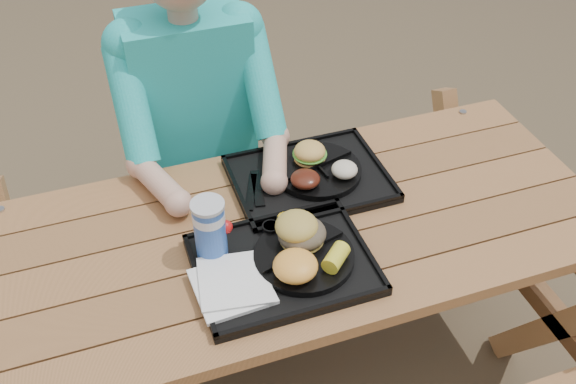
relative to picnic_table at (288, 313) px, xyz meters
name	(u,v)px	position (x,y,z in m)	size (l,w,h in m)	color
ground	(288,379)	(0.00, 0.00, -0.38)	(60.00, 60.00, 0.00)	#999999
picnic_table	(288,313)	(0.00, 0.00, 0.00)	(1.80, 1.49, 0.75)	#999999
tray_near	(283,265)	(-0.06, -0.14, 0.39)	(0.45, 0.35, 0.02)	black
tray_far	(309,180)	(0.12, 0.16, 0.39)	(0.45, 0.35, 0.02)	black
plate_near	(304,256)	(-0.01, -0.14, 0.41)	(0.26, 0.26, 0.02)	black
plate_far	(318,170)	(0.15, 0.17, 0.41)	(0.26, 0.26, 0.02)	black
napkin_stack	(232,285)	(-0.21, -0.18, 0.41)	(0.18, 0.18, 0.02)	white
soda_cup	(210,231)	(-0.22, -0.04, 0.48)	(0.08, 0.08, 0.16)	#1645A6
condiment_bbq	(271,229)	(-0.06, -0.02, 0.41)	(0.05, 0.05, 0.03)	black
condiment_mustard	(285,220)	(-0.01, 0.00, 0.41)	(0.04, 0.04, 0.03)	gold
sandwich	(302,223)	(0.00, -0.10, 0.48)	(0.12, 0.12, 0.12)	gold
mac_cheese	(295,266)	(-0.05, -0.20, 0.44)	(0.11, 0.11, 0.06)	#FFB243
corn_cob	(336,257)	(0.06, -0.20, 0.44)	(0.08, 0.08, 0.05)	yellow
cutlery_far	(258,188)	(-0.04, 0.16, 0.40)	(0.03, 0.16, 0.01)	black
burger	(310,148)	(0.14, 0.22, 0.46)	(0.10, 0.10, 0.09)	gold
baked_beans	(305,179)	(0.09, 0.11, 0.43)	(0.09, 0.09, 0.04)	#4E1B0F
potato_salad	(344,169)	(0.21, 0.11, 0.44)	(0.08, 0.08, 0.04)	beige
diner	(198,150)	(-0.13, 0.57, 0.27)	(0.48, 0.84, 1.28)	#1C99C4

